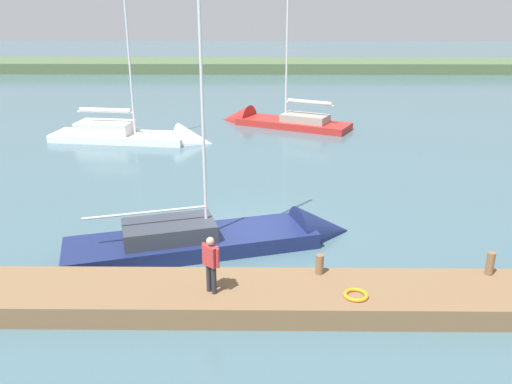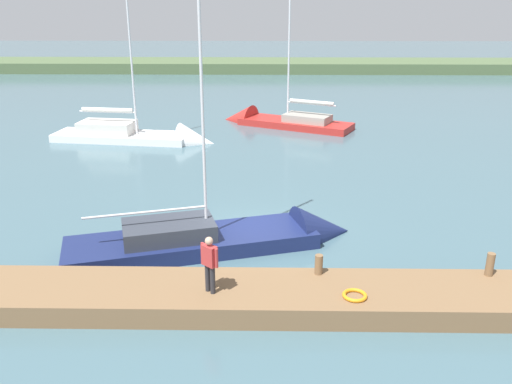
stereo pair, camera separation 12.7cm
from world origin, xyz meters
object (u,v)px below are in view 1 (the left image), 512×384
Objects in this scene: person_on_dock at (211,261)px; mooring_post_far at (320,264)px; life_ring_buoy at (356,295)px; sailboat_behind_pier at (233,242)px; sailboat_outer_mooring at (144,139)px; sailboat_mid_channel at (271,123)px; mooring_post_near at (490,264)px.

mooring_post_far is at bearing 151.29° from person_on_dock.
life_ring_buoy is 5.65m from sailboat_behind_pier.
mooring_post_far is 0.05× the size of sailboat_outer_mooring.
life_ring_buoy is at bearing -55.70° from sailboat_outer_mooring.
sailboat_mid_channel is at bearing -143.13° from person_on_dock.
person_on_dock is at bearing 19.58° from mooring_post_far.
person_on_dock is at bearing -111.24° from sailboat_behind_pier.
mooring_post_near is 0.42× the size of person_on_dock.
sailboat_mid_channel is at bearing 68.57° from sailboat_behind_pier.
person_on_dock is at bearing -65.51° from sailboat_outer_mooring.
sailboat_outer_mooring is (8.75, -17.60, -0.77)m from mooring_post_far.
mooring_post_near is at bearing 180.00° from mooring_post_far.
sailboat_mid_channel is 6.44× the size of person_on_dock.
mooring_post_near reaches higher than mooring_post_far.
mooring_post_near is at bearing -39.26° from sailboat_behind_pier.
sailboat_behind_pier is 19.22m from sailboat_mid_channel.
mooring_post_near is 22.25m from sailboat_outer_mooring.
mooring_post_near is 0.06× the size of sailboat_outer_mooring.
sailboat_outer_mooring is 19.58m from person_on_dock.
sailboat_outer_mooring reaches higher than sailboat_mid_channel.
sailboat_behind_pier is 15.69m from sailboat_outer_mooring.
sailboat_outer_mooring is 7.07× the size of person_on_dock.
sailboat_behind_pier is 1.10× the size of sailboat_outer_mooring.
person_on_dock is (7.84, 1.07, 0.58)m from mooring_post_near.
sailboat_mid_channel is at bearing -75.25° from mooring_post_near.
sailboat_outer_mooring reaches higher than life_ring_buoy.
sailboat_mid_channel reaches higher than mooring_post_near.
life_ring_buoy is at bearing 128.67° from person_on_dock.
person_on_dock reaches higher than mooring_post_far.
sailboat_mid_channel is at bearing 38.60° from sailboat_outer_mooring.
sailboat_behind_pier is at bearing -49.79° from mooring_post_far.
sailboat_behind_pier is (2.65, -3.14, -0.77)m from mooring_post_far.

